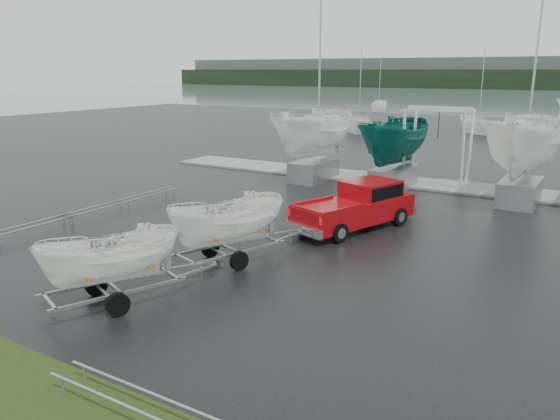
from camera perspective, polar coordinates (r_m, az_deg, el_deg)
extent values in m
plane|color=black|center=(18.82, 0.87, -3.98)|extent=(120.00, 120.00, 0.00)
plane|color=slate|center=(115.91, 27.21, 9.94)|extent=(300.00, 300.00, 0.00)
cube|color=gray|center=(30.38, 13.40, 2.86)|extent=(30.00, 3.00, 0.12)
cube|color=#92080D|center=(21.07, 7.74, -0.07)|extent=(3.33, 5.46, 0.85)
cube|color=#92080D|center=(21.61, 9.47, 2.05)|extent=(2.21, 2.47, 0.76)
cube|color=black|center=(21.60, 9.48, 2.16)|extent=(2.17, 2.26, 0.49)
cube|color=silver|center=(19.34, 2.47, -2.10)|extent=(1.76, 0.72, 0.31)
cylinder|color=black|center=(22.94, 8.99, 0.16)|extent=(0.48, 0.76, 0.71)
cylinder|color=black|center=(21.91, 12.33, -0.68)|extent=(0.48, 0.76, 0.71)
cylinder|color=black|center=(20.57, 2.79, -1.34)|extent=(0.48, 0.76, 0.71)
cylinder|color=black|center=(19.42, 6.19, -2.38)|extent=(0.48, 0.76, 0.71)
cube|color=#919499|center=(17.85, -6.34, -3.58)|extent=(1.22, 3.44, 0.08)
cube|color=#919499|center=(17.00, -4.25, -4.47)|extent=(1.22, 3.44, 0.08)
cylinder|color=#919499|center=(17.36, -5.85, -4.62)|extent=(1.54, 0.58, 0.08)
cylinder|color=black|center=(18.00, -7.30, -3.97)|extent=(0.36, 0.63, 0.60)
cylinder|color=black|center=(16.74, -4.29, -5.31)|extent=(0.36, 0.63, 0.60)
imported|color=white|center=(16.86, -5.49, 3.01)|extent=(2.05, 2.07, 4.27)
cube|color=#E14307|center=(17.70, -3.24, -1.81)|extent=(1.48, 0.53, 0.03)
cube|color=#E14307|center=(16.83, -7.60, -2.78)|extent=(1.48, 0.53, 0.03)
cube|color=#919499|center=(15.49, -17.71, -7.06)|extent=(1.42, 3.37, 0.08)
cube|color=#919499|center=(14.52, -16.25, -8.41)|extent=(1.42, 3.37, 0.08)
cylinder|color=#919499|center=(15.01, -17.68, -8.39)|extent=(1.51, 0.67, 0.08)
cylinder|color=black|center=(15.72, -18.66, -7.42)|extent=(0.39, 0.62, 0.60)
cylinder|color=black|center=(14.30, -16.60, -9.45)|extent=(0.39, 0.62, 0.60)
imported|color=white|center=(14.41, -17.57, -0.50)|extent=(1.88, 1.91, 3.82)
cube|color=#E14307|center=(15.07, -14.30, -5.18)|extent=(1.45, 0.62, 0.03)
cube|color=#E14307|center=(14.59, -20.12, -6.30)|extent=(1.45, 0.62, 0.03)
cylinder|color=silver|center=(29.36, 12.82, 6.36)|extent=(0.16, 0.58, 3.99)
cylinder|color=silver|center=(30.87, 13.78, 6.69)|extent=(0.16, 0.58, 3.99)
cylinder|color=silver|center=(28.57, 18.54, 5.76)|extent=(0.16, 0.58, 3.99)
cylinder|color=silver|center=(30.12, 19.24, 6.11)|extent=(0.16, 0.58, 3.99)
cube|color=silver|center=(29.49, 16.35, 10.09)|extent=(3.30, 0.25, 0.25)
cube|color=#919499|center=(30.30, 3.55, 4.16)|extent=(1.60, 3.20, 1.10)
imported|color=white|center=(29.84, 3.68, 12.26)|extent=(2.80, 2.88, 7.45)
cylinder|color=#B2B2B7|center=(30.30, 4.22, 17.31)|extent=(0.10, 0.10, 7.00)
cube|color=#919499|center=(28.71, 11.76, 3.31)|extent=(1.60, 3.20, 1.10)
imported|color=#0C5951|center=(28.23, 12.17, 11.11)|extent=(2.53, 2.60, 6.72)
cube|color=#919499|center=(27.15, 23.75, 1.74)|extent=(1.60, 3.20, 1.10)
imported|color=white|center=(26.62, 24.73, 11.14)|extent=(2.94, 3.02, 7.82)
cylinder|color=#B2B2B7|center=(27.15, 25.47, 16.66)|extent=(0.10, 0.10, 7.00)
cylinder|color=#919499|center=(24.83, -15.60, 0.88)|extent=(0.06, 6.50, 0.06)
cylinder|color=#919499|center=(25.19, -16.38, 1.01)|extent=(0.06, 6.50, 0.06)
cylinder|color=#919499|center=(9.72, -6.94, -20.84)|extent=(7.00, 0.06, 0.06)
imported|color=white|center=(54.78, 8.22, 8.07)|extent=(3.14, 3.18, 6.46)
cylinder|color=#B2B2B7|center=(54.49, 8.37, 12.25)|extent=(0.08, 0.08, 8.00)
imported|color=white|center=(56.64, 19.95, 7.57)|extent=(3.49, 3.51, 6.56)
cylinder|color=#B2B2B7|center=(56.36, 20.31, 11.60)|extent=(0.08, 0.08, 8.00)
imported|color=white|center=(85.74, 10.27, 10.25)|extent=(2.67, 2.71, 5.78)
cylinder|color=#B2B2B7|center=(85.55, 10.39, 12.92)|extent=(0.08, 0.08, 8.00)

